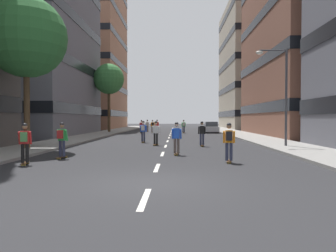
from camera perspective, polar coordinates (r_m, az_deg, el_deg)
The scene contains 23 objects.
ground_plane at distance 37.07m, azimuth 0.32°, elevation -1.70°, with size 162.93×162.93×0.00m, color #28282B.
sidewalk_left at distance 41.50m, azimuth -11.41°, elevation -1.30°, with size 3.67×74.68×0.14m, color gray.
sidewalk_right at distance 41.18m, azimuth 12.34°, elevation -1.33°, with size 3.67×74.68×0.14m, color gray.
lane_markings at distance 37.91m, azimuth 0.35°, elevation -1.63°, with size 0.16×62.20×0.01m.
building_left_mid at distance 43.59m, azimuth -26.52°, elevation 11.98°, with size 17.99×18.42×20.06m.
building_left_far at distance 67.59m, azimuth -16.12°, elevation 12.05°, with size 17.99×18.78×28.98m.
building_right_far at distance 66.69m, azimuth 17.88°, elevation 9.83°, with size 17.99×20.57×23.57m.
parked_car_near at distance 44.56m, azimuth 7.57°, elevation -0.30°, with size 1.82×4.40×1.52m.
street_tree_near at distance 22.41m, azimuth -23.75°, elevation 14.10°, with size 4.98×4.98×9.34m.
street_tree_mid at distance 45.38m, azimuth -10.40°, elevation 8.12°, with size 4.16×4.16×9.32m.
streetlamp_right at distance 23.10m, azimuth 19.27°, elevation 6.65°, with size 2.13×0.30×6.50m.
skater_0 at distance 14.98m, azimuth -23.96°, elevation -2.44°, with size 0.57×0.92×1.78m.
skater_1 at distance 22.86m, azimuth 6.01°, elevation -1.13°, with size 0.54×0.91×1.78m.
skater_2 at distance 43.42m, azimuth 2.78°, elevation 0.09°, with size 0.55×0.91×1.78m.
skater_3 at distance 44.62m, azimuth -2.74°, elevation 0.12°, with size 0.57×0.92×1.78m.
skater_4 at distance 46.67m, azimuth -1.95°, elevation 0.14°, with size 0.57×0.92×1.78m.
skater_5 at distance 14.62m, azimuth 10.71°, elevation -2.43°, with size 0.56×0.92×1.78m.
skater_6 at distance 41.41m, azimuth -4.70°, elevation 0.02°, with size 0.53×0.90×1.78m.
skater_7 at distance 47.23m, azimuth -3.67°, elevation 0.19°, with size 0.56×0.92×1.78m.
skater_8 at distance 23.55m, azimuth -2.17°, elevation -1.06°, with size 0.57×0.92×1.78m.
skater_9 at distance 16.64m, azimuth -18.23°, elevation -2.02°, with size 0.56×0.92×1.78m.
skater_10 at distance 26.35m, azimuth -4.39°, elevation -0.74°, with size 0.54×0.91×1.78m.
skater_11 at distance 17.39m, azimuth 1.52°, elevation -1.91°, with size 0.55×0.92×1.78m.
Camera 1 is at (0.78, -9.86, 1.98)m, focal length 34.56 mm.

